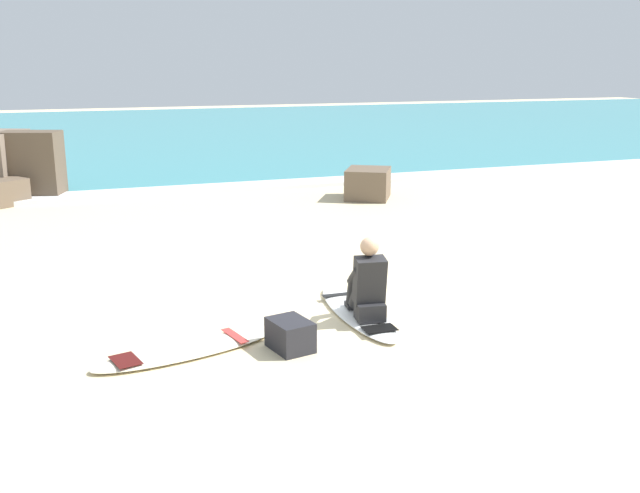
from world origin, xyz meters
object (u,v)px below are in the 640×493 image
(shoreline_rock, at_px, (368,184))
(beach_bag, at_px, (290,335))
(surfboard_main, at_px, (357,312))
(surfer_seated, at_px, (368,286))
(surfboard_spare_near, at_px, (186,350))

(shoreline_rock, height_order, beach_bag, shoreline_rock)
(shoreline_rock, distance_m, beach_bag, 8.60)
(surfboard_main, xyz_separation_m, shoreline_rock, (3.09, 6.79, 0.29))
(surfboard_main, bearing_deg, shoreline_rock, 65.52)
(surfer_seated, distance_m, shoreline_rock, 7.70)
(shoreline_rock, bearing_deg, surfboard_spare_near, -125.65)
(shoreline_rock, bearing_deg, surfer_seated, -113.61)
(surfer_seated, relative_size, shoreline_rock, 0.89)
(surfer_seated, height_order, surfboard_spare_near, surfer_seated)
(surfboard_spare_near, height_order, beach_bag, beach_bag)
(surfboard_main, xyz_separation_m, beach_bag, (-1.07, -0.73, 0.12))
(surfboard_main, distance_m, surfer_seated, 0.48)
(surfboard_main, distance_m, shoreline_rock, 7.47)
(surfer_seated, relative_size, surfboard_spare_near, 0.46)
(surfboard_main, relative_size, surfer_seated, 2.23)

